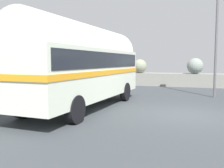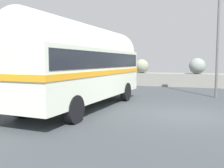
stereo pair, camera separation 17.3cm
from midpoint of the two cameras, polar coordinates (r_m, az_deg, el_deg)
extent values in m
cube|color=#3B4145|center=(10.02, 15.55, -6.96)|extent=(32.00, 26.00, 0.02)
cube|color=gray|center=(21.65, 17.54, 0.88)|extent=(31.36, 1.80, 1.10)
sphere|color=gray|center=(25.58, -12.27, 4.03)|extent=(1.04, 1.04, 1.04)
sphere|color=gray|center=(23.46, -3.90, 3.72)|extent=(0.79, 0.79, 0.79)
sphere|color=gray|center=(21.77, 6.22, 4.14)|extent=(1.20, 1.20, 1.20)
sphere|color=gray|center=(21.07, 18.44, 3.98)|extent=(1.28, 1.28, 1.28)
cylinder|color=black|center=(13.91, -5.94, -1.39)|extent=(0.32, 0.97, 0.96)
cylinder|color=black|center=(13.04, 2.70, -1.80)|extent=(0.32, 0.97, 0.96)
cylinder|color=black|center=(9.65, -20.46, -4.60)|extent=(0.32, 0.97, 0.96)
cylinder|color=black|center=(8.35, -9.08, -5.83)|extent=(0.32, 0.97, 0.96)
cube|color=silver|center=(11.02, -7.17, 2.48)|extent=(2.78, 8.50, 2.10)
cylinder|color=silver|center=(11.02, -7.24, 7.95)|extent=(2.56, 8.16, 2.20)
cube|color=orange|center=(11.01, -7.18, 2.76)|extent=(2.83, 8.59, 0.20)
cube|color=black|center=(11.00, -7.21, 5.49)|extent=(2.80, 8.17, 0.64)
cube|color=silver|center=(14.95, 0.78, -0.12)|extent=(2.28, 0.26, 0.28)
cylinder|color=#5B5B60|center=(15.38, 22.67, 9.36)|extent=(0.14, 0.14, 6.62)
camera|label=1|loc=(0.09, -90.45, -0.04)|focal=39.54mm
camera|label=2|loc=(0.09, 89.55, 0.04)|focal=39.54mm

